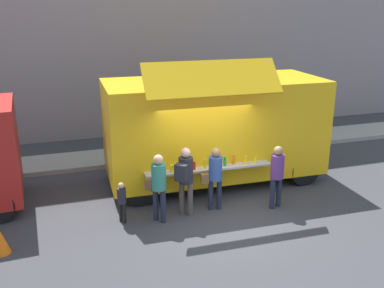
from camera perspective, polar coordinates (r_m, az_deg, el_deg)
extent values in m
plane|color=#38383D|center=(10.66, 3.74, -9.75)|extent=(60.00, 60.00, 0.00)
cube|color=#9E998E|center=(14.57, -15.81, -2.31)|extent=(28.00, 1.60, 0.15)
cube|color=gray|center=(17.68, -14.35, 16.10)|extent=(32.00, 2.40, 9.08)
cube|color=yellow|center=(12.36, 2.97, 2.36)|extent=(6.17, 2.61, 2.66)
cube|color=yellow|center=(10.35, 2.81, 8.66)|extent=(3.38, 0.83, 0.78)
cube|color=black|center=(11.02, 2.00, 2.15)|extent=(3.19, 0.18, 1.20)
cube|color=#B7B7BC|center=(11.16, 2.29, -3.24)|extent=(3.37, 0.43, 0.05)
cylinder|color=red|center=(10.82, -4.24, -3.26)|extent=(0.08, 0.08, 0.20)
cylinder|color=yellow|center=(10.81, -2.66, -3.27)|extent=(0.08, 0.08, 0.19)
cylinder|color=red|center=(10.97, -1.25, -2.95)|extent=(0.07, 0.07, 0.18)
cylinder|color=red|center=(10.96, 0.32, -2.90)|extent=(0.07, 0.07, 0.21)
cylinder|color=yellow|center=(11.04, 1.72, -2.62)|extent=(0.06, 0.06, 0.25)
cylinder|color=silver|center=(11.11, 3.11, -2.58)|extent=(0.07, 0.07, 0.23)
cylinder|color=green|center=(11.24, 4.36, -2.31)|extent=(0.07, 0.07, 0.25)
cylinder|color=orange|center=(11.37, 5.55, -2.08)|extent=(0.07, 0.07, 0.25)
cylinder|color=yellow|center=(11.40, 7.14, -2.14)|extent=(0.06, 0.06, 0.24)
cylinder|color=yellow|center=(11.53, 8.39, -2.08)|extent=(0.06, 0.06, 0.19)
cube|color=black|center=(13.52, 15.15, 5.20)|extent=(0.13, 2.09, 1.17)
cylinder|color=black|center=(14.55, 10.25, -0.36)|extent=(0.90, 0.28, 0.90)
cylinder|color=black|center=(12.78, 14.54, -3.27)|extent=(0.90, 0.28, 0.90)
cylinder|color=black|center=(13.20, -8.39, -2.18)|extent=(0.90, 0.28, 0.90)
cylinder|color=black|center=(11.22, -6.76, -5.84)|extent=(0.90, 0.28, 0.90)
cube|color=black|center=(11.71, -22.43, 1.24)|extent=(0.18, 1.90, 0.96)
cylinder|color=black|center=(13.17, -24.03, -3.81)|extent=(0.84, 0.26, 0.84)
cone|color=orange|center=(9.98, -23.94, -11.67)|extent=(0.36, 0.36, 0.55)
cylinder|color=#2F5F35|center=(16.19, 12.05, 1.57)|extent=(0.60, 0.60, 0.99)
cylinder|color=#1F2334|center=(10.91, 2.49, -6.72)|extent=(0.13, 0.13, 0.80)
cylinder|color=#1F2334|center=(10.95, 3.60, -6.64)|extent=(0.13, 0.13, 0.80)
cylinder|color=#304C92|center=(10.65, 3.11, -3.24)|extent=(0.33, 0.33, 0.61)
sphere|color=#9C704F|center=(10.51, 3.15, -1.13)|extent=(0.22, 0.22, 0.22)
cube|color=brown|center=(10.70, 1.70, -4.58)|extent=(0.22, 0.17, 0.23)
cylinder|color=#4E443F|center=(10.69, -1.37, -7.10)|extent=(0.13, 0.13, 0.85)
cylinder|color=#4E443F|center=(10.61, -0.24, -7.30)|extent=(0.13, 0.13, 0.85)
cylinder|color=#222229|center=(10.35, -0.83, -3.46)|extent=(0.35, 0.35, 0.64)
sphere|color=#D5A586|center=(10.20, -0.84, -1.15)|extent=(0.24, 0.24, 0.24)
cube|color=#222129|center=(10.11, -1.43, -3.80)|extent=(0.34, 0.33, 0.41)
cylinder|color=#1F2436|center=(10.43, -4.82, -7.90)|extent=(0.13, 0.13, 0.82)
cylinder|color=#1F2436|center=(10.31, -3.83, -8.20)|extent=(0.13, 0.13, 0.82)
cylinder|color=#307E6C|center=(10.08, -4.43, -4.35)|extent=(0.34, 0.34, 0.62)
sphere|color=#DFA27E|center=(9.92, -4.48, -2.07)|extent=(0.23, 0.23, 0.23)
cube|color=brown|center=(10.33, -5.61, -5.38)|extent=(0.24, 0.24, 0.24)
cylinder|color=#1D2436|center=(11.15, 10.58, -6.45)|extent=(0.13, 0.13, 0.81)
cylinder|color=#1D2436|center=(11.28, 11.41, -6.20)|extent=(0.13, 0.13, 0.81)
cylinder|color=#572E75|center=(10.95, 11.21, -2.94)|extent=(0.33, 0.33, 0.61)
sphere|color=#997452|center=(10.81, 11.35, -0.87)|extent=(0.23, 0.23, 0.23)
cylinder|color=black|center=(10.53, -9.40, -8.83)|extent=(0.08, 0.08, 0.50)
cylinder|color=black|center=(10.44, -8.92, -9.06)|extent=(0.08, 0.08, 0.50)
cylinder|color=#25222A|center=(10.29, -9.28, -6.76)|extent=(0.21, 0.21, 0.38)
sphere|color=tan|center=(10.19, -9.35, -5.44)|extent=(0.14, 0.14, 0.14)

